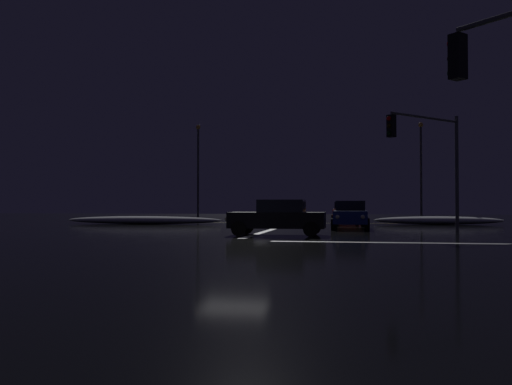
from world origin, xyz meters
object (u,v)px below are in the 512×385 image
Objects in this scene: sedan_blue at (350,215)px; sedan_orange at (350,213)px; traffic_signal_ne at (430,148)px; sedan_silver at (350,211)px; sedan_red at (345,212)px; streetlamp_left_far at (198,165)px; sedan_black_crossing at (278,217)px; streetlamp_right_far at (421,163)px.

sedan_orange is at bearing 90.82° from sedan_blue.
sedan_silver is at bearing 101.32° from traffic_signal_ne.
sedan_red is 0.48× the size of streetlamp_left_far.
streetlamp_left_far reaches higher than sedan_silver.
sedan_orange is at bearing -89.59° from sedan_silver.
sedan_red is at bearing -28.89° from streetlamp_left_far.
traffic_signal_ne is (3.99, -9.12, 3.36)m from sedan_orange.
sedan_red is at bearing 82.12° from sedan_black_crossing.
streetlamp_right_far reaches higher than sedan_red.
streetlamp_right_far is 0.97× the size of streetlamp_left_far.
sedan_red is (-0.37, 5.84, 0.00)m from sedan_orange.
sedan_blue is at bearing 66.18° from sedan_black_crossing.
sedan_black_crossing is at bearing -97.88° from sedan_red.
sedan_black_crossing is 0.49× the size of streetlamp_right_far.
streetlamp_left_far reaches higher than traffic_signal_ne.
sedan_red is 16.71m from streetlamp_left_far.
traffic_signal_ne reaches higher than sedan_red.
sedan_red is at bearing 93.67° from sedan_orange.
streetlamp_left_far is at bearing 170.44° from sedan_silver.
traffic_signal_ne is 0.66× the size of streetlamp_left_far.
traffic_signal_ne is at bearing -50.92° from streetlamp_left_far.
streetlamp_right_far is at bearing 71.00° from sedan_black_crossing.
sedan_black_crossing is at bearing -149.51° from traffic_signal_ne.
traffic_signal_ne reaches higher than sedan_blue.
streetlamp_left_far is (-14.48, 13.63, 4.43)m from sedan_orange.
sedan_red is at bearing 106.25° from traffic_signal_ne.
streetlamp_left_far is (-14.57, 19.84, 4.43)m from sedan_blue.
sedan_silver is at bearing -158.99° from streetlamp_right_far.
traffic_signal_ne reaches higher than sedan_black_crossing.
sedan_silver is 21.00m from traffic_signal_ne.
sedan_orange is at bearing -114.60° from streetlamp_right_far.
sedan_blue is 21.20m from streetlamp_right_far.
streetlamp_left_far reaches higher than sedan_black_crossing.
streetlamp_right_far is at bearing 84.35° from traffic_signal_ne.
sedan_red is 5.37m from sedan_silver.
sedan_orange is 10.51m from traffic_signal_ne.
streetlamp_right_far is 20.72m from streetlamp_left_far.
sedan_blue is 17.41m from sedan_silver.
sedan_silver is at bearing 90.41° from sedan_orange.
sedan_blue is 0.49× the size of streetlamp_right_far.
traffic_signal_ne reaches higher than sedan_orange.
streetlamp_right_far is at bearing 49.65° from sedan_red.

